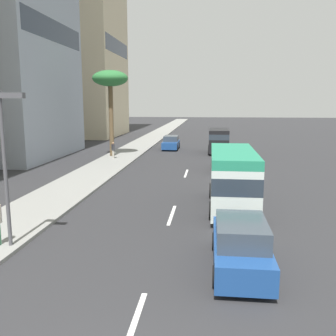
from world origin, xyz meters
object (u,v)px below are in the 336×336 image
minibus_lead (233,177)px  street_lamp (7,150)px  pedestrian_mid_block (113,150)px  car_fifth (240,245)px  car_fourth (171,143)px  palm_tree (110,81)px  van_third (219,140)px  car_second (225,161)px

minibus_lead → street_lamp: street_lamp is taller
pedestrian_mid_block → street_lamp: size_ratio=0.27×
minibus_lead → car_fifth: minibus_lead is taller
car_fifth → car_fourth: bearing=10.1°
palm_tree → pedestrian_mid_block: bearing=-161.4°
pedestrian_mid_block → street_lamp: street_lamp is taller
minibus_lead → pedestrian_mid_block: bearing=33.9°
car_fifth → van_third: bearing=0.4°
van_third → street_lamp: street_lamp is taller
van_third → car_fifth: bearing=-179.6°
minibus_lead → car_fourth: minibus_lead is taller
car_second → street_lamp: size_ratio=0.80×
street_lamp → car_fourth: bearing=-5.1°
palm_tree → street_lamp: size_ratio=1.46×
minibus_lead → car_fifth: bearing=179.0°
car_fourth → street_lamp: bearing=-5.1°
car_fifth → pedestrian_mid_block: 24.64m
car_fourth → palm_tree: palm_tree is taller
van_third → car_fourth: bearing=63.7°
van_third → car_fifth: 28.45m
car_second → palm_tree: bearing=61.2°
minibus_lead → car_fourth: size_ratio=1.68×
van_third → car_fifth: van_third is taller
minibus_lead → palm_tree: 20.92m
car_second → car_fourth: 14.10m
car_fourth → palm_tree: bearing=-36.6°
car_second → car_fifth: car_fifth is taller
van_third → car_fifth: size_ratio=1.07×
car_fifth → car_second: bearing=-0.4°
car_fourth → car_fifth: car_fifth is taller
minibus_lead → street_lamp: 10.83m
car_second → pedestrian_mid_block: 11.13m
pedestrian_mid_block → palm_tree: 6.63m
pedestrian_mid_block → car_fifth: bearing=161.4°
car_second → car_fifth: bearing=179.6°
van_third → minibus_lead: bearing=-179.2°
car_fourth → street_lamp: 30.68m
minibus_lead → pedestrian_mid_block: (15.25, 10.26, -0.66)m
palm_tree → car_fourth: bearing=-36.6°
minibus_lead → palm_tree: bearing=32.6°
car_second → van_third: van_third is taller
car_second → minibus_lead: bearing=179.9°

